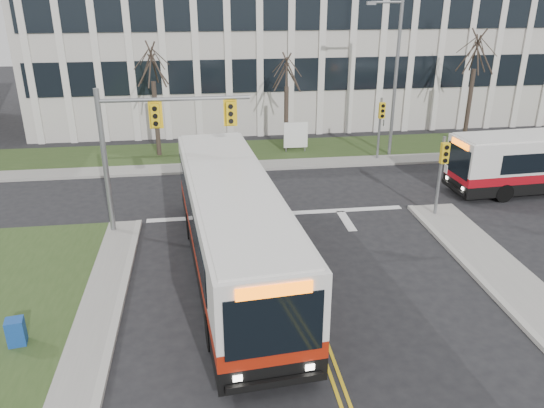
{
  "coord_description": "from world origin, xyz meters",
  "views": [
    {
      "loc": [
        -3.26,
        -14.24,
        9.97
      ],
      "look_at": [
        -0.72,
        4.69,
        2.0
      ],
      "focal_mm": 35.0,
      "sensor_mm": 36.0,
      "label": 1
    }
  ],
  "objects": [
    {
      "name": "signal_pole_near",
      "position": [
        7.2,
        6.9,
        2.5
      ],
      "size": [
        0.34,
        0.39,
        3.8
      ],
      "color": "slate",
      "rests_on": "ground"
    },
    {
      "name": "tree_mid",
      "position": [
        2.0,
        18.2,
        4.88
      ],
      "size": [
        1.8,
        1.8,
        6.82
      ],
      "color": "#42352B",
      "rests_on": "ground"
    },
    {
      "name": "mast_arm_signal",
      "position": [
        -5.62,
        7.16,
        4.26
      ],
      "size": [
        6.11,
        0.38,
        6.2
      ],
      "color": "slate",
      "rests_on": "ground"
    },
    {
      "name": "newspaper_box_blue",
      "position": [
        -8.99,
        -0.48,
        0.47
      ],
      "size": [
        0.57,
        0.53,
        0.95
      ],
      "primitive_type": "cube",
      "rotation": [
        0.0,
        0.0,
        0.16
      ],
      "color": "navy",
      "rests_on": "ground"
    },
    {
      "name": "streetlight",
      "position": [
        8.03,
        16.2,
        5.19
      ],
      "size": [
        2.15,
        0.25,
        9.2
      ],
      "color": "slate",
      "rests_on": "ground"
    },
    {
      "name": "ground",
      "position": [
        0.0,
        0.0,
        0.0
      ],
      "size": [
        120.0,
        120.0,
        0.0
      ],
      "primitive_type": "plane",
      "color": "black",
      "rests_on": "ground"
    },
    {
      "name": "signal_pole_far",
      "position": [
        7.2,
        15.4,
        2.5
      ],
      "size": [
        0.34,
        0.39,
        3.8
      ],
      "color": "slate",
      "rests_on": "ground"
    },
    {
      "name": "sidewalk_cross",
      "position": [
        5.0,
        15.2,
        0.07
      ],
      "size": [
        44.0,
        1.6,
        0.14
      ],
      "primitive_type": "cube",
      "color": "#9E9B93",
      "rests_on": "ground"
    },
    {
      "name": "tree_right",
      "position": [
        14.0,
        18.0,
        5.91
      ],
      "size": [
        1.8,
        1.8,
        8.25
      ],
      "color": "#42352B",
      "rests_on": "ground"
    },
    {
      "name": "bus_main",
      "position": [
        -2.37,
        3.02,
        1.77
      ],
      "size": [
        4.04,
        13.48,
        3.54
      ],
      "primitive_type": null,
      "rotation": [
        0.0,
        0.0,
        0.09
      ],
      "color": "silver",
      "rests_on": "ground"
    },
    {
      "name": "directory_sign",
      "position": [
        2.5,
        17.5,
        1.17
      ],
      "size": [
        1.5,
        0.12,
        2.0
      ],
      "color": "slate",
      "rests_on": "ground"
    },
    {
      "name": "office_building",
      "position": [
        5.0,
        30.0,
        6.0
      ],
      "size": [
        40.0,
        16.0,
        12.0
      ],
      "primitive_type": "cube",
      "color": "beige",
      "rests_on": "ground"
    },
    {
      "name": "tree_left",
      "position": [
        -6.0,
        18.0,
        5.51
      ],
      "size": [
        1.8,
        1.8,
        7.7
      ],
      "color": "#42352B",
      "rests_on": "ground"
    },
    {
      "name": "building_lawn",
      "position": [
        5.0,
        18.0,
        0.06
      ],
      "size": [
        44.0,
        5.0,
        0.12
      ],
      "primitive_type": "cube",
      "color": "#2E441D",
      "rests_on": "ground"
    }
  ]
}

